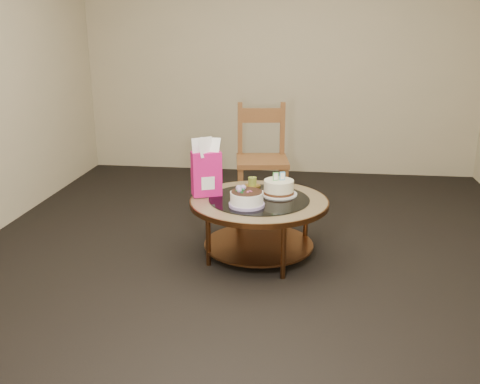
# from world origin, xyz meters

# --- Properties ---
(ground) EXTENTS (5.00, 5.00, 0.00)m
(ground) POSITION_xyz_m (0.00, 0.00, 0.00)
(ground) COLOR black
(ground) RESTS_ON ground
(room_walls) EXTENTS (4.52, 5.02, 2.61)m
(room_walls) POSITION_xyz_m (0.00, 0.00, 1.54)
(room_walls) COLOR #B8AB8B
(room_walls) RESTS_ON ground
(coffee_table) EXTENTS (1.02, 1.02, 0.46)m
(coffee_table) POSITION_xyz_m (0.00, -0.00, 0.38)
(coffee_table) COLOR #5A3219
(coffee_table) RESTS_ON ground
(decorated_cake) EXTENTS (0.25, 0.25, 0.15)m
(decorated_cake) POSITION_xyz_m (-0.07, -0.17, 0.51)
(decorated_cake) COLOR #9C86BD
(decorated_cake) RESTS_ON coffee_table
(cream_cake) EXTENTS (0.28, 0.28, 0.18)m
(cream_cake) POSITION_xyz_m (0.14, 0.12, 0.51)
(cream_cake) COLOR silver
(cream_cake) RESTS_ON coffee_table
(gift_bag) EXTENTS (0.24, 0.21, 0.43)m
(gift_bag) POSITION_xyz_m (-0.40, 0.04, 0.67)
(gift_bag) COLOR #E91591
(gift_bag) RESTS_ON coffee_table
(pillar_candle) EXTENTS (0.13, 0.13, 0.10)m
(pillar_candle) POSITION_xyz_m (-0.08, 0.26, 0.49)
(pillar_candle) COLOR #D4B357
(pillar_candle) RESTS_ON coffee_table
(dining_chair) EXTENTS (0.52, 0.52, 1.00)m
(dining_chair) POSITION_xyz_m (-0.07, 1.03, 0.51)
(dining_chair) COLOR brown
(dining_chair) RESTS_ON ground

